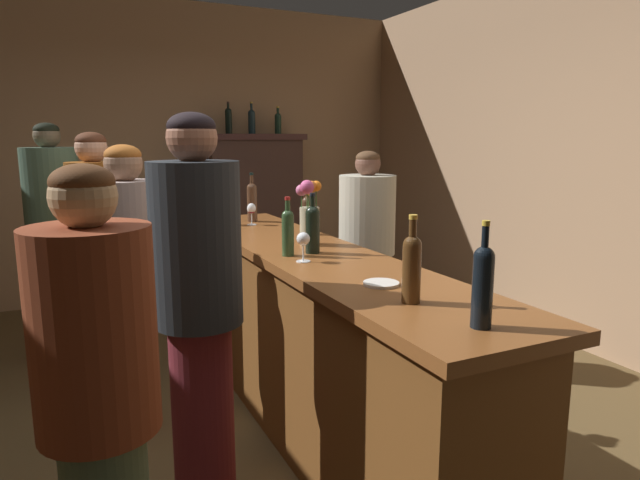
{
  "coord_description": "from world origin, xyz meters",
  "views": [
    {
      "loc": [
        -0.86,
        -2.56,
        1.6
      ],
      "look_at": [
        0.39,
        0.06,
        1.07
      ],
      "focal_mm": 31.1,
      "sensor_mm": 36.0,
      "label": 1
    }
  ],
  "objects_px": {
    "wine_bottle_syrah": "(412,265)",
    "patron_by_cabinet": "(100,415)",
    "wine_glass_front": "(303,241)",
    "cheese_plate": "(381,283)",
    "patron_in_navy": "(199,307)",
    "wine_bottle_malbec": "(252,200)",
    "wine_glass_rear": "(252,210)",
    "bar_counter": "(312,341)",
    "display_bottle_left": "(228,119)",
    "patron_near_entrance": "(98,247)",
    "patron_redhead": "(131,277)",
    "flower_arrangement": "(309,212)",
    "patron_in_grey": "(55,234)",
    "wine_glass_mid": "(229,211)",
    "wine_bottle_merlot": "(288,230)",
    "display_cabinet": "(255,210)",
    "wine_bottle_riesling": "(308,213)",
    "display_bottle_midleft": "(252,120)",
    "wine_bottle_pinot": "(313,227)",
    "display_bottle_center": "(278,122)",
    "bartender": "(366,249)",
    "wine_bottle_rose": "(483,283)"
  },
  "relations": [
    {
      "from": "display_cabinet",
      "to": "cheese_plate",
      "type": "distance_m",
      "value": 3.75
    },
    {
      "from": "display_bottle_left",
      "to": "patron_near_entrance",
      "type": "distance_m",
      "value": 2.42
    },
    {
      "from": "patron_redhead",
      "to": "wine_bottle_merlot",
      "type": "bearing_deg",
      "value": -1.37
    },
    {
      "from": "display_cabinet",
      "to": "display_bottle_center",
      "type": "height_order",
      "value": "display_bottle_center"
    },
    {
      "from": "display_bottle_midleft",
      "to": "display_bottle_center",
      "type": "height_order",
      "value": "display_bottle_midleft"
    },
    {
      "from": "wine_bottle_syrah",
      "to": "patron_by_cabinet",
      "type": "bearing_deg",
      "value": -176.98
    },
    {
      "from": "display_cabinet",
      "to": "display_bottle_midleft",
      "type": "xyz_separation_m",
      "value": [
        -0.01,
        -0.0,
        0.92
      ]
    },
    {
      "from": "wine_bottle_riesling",
      "to": "patron_in_navy",
      "type": "bearing_deg",
      "value": -133.66
    },
    {
      "from": "wine_bottle_riesling",
      "to": "patron_near_entrance",
      "type": "distance_m",
      "value": 1.38
    },
    {
      "from": "wine_bottle_pinot",
      "to": "wine_bottle_syrah",
      "type": "bearing_deg",
      "value": -92.9
    },
    {
      "from": "bar_counter",
      "to": "patron_by_cabinet",
      "type": "xyz_separation_m",
      "value": [
        -1.13,
        -1.06,
        0.33
      ]
    },
    {
      "from": "wine_glass_mid",
      "to": "patron_redhead",
      "type": "bearing_deg",
      "value": -138.51
    },
    {
      "from": "wine_bottle_merlot",
      "to": "display_cabinet",
      "type": "bearing_deg",
      "value": 74.22
    },
    {
      "from": "wine_bottle_riesling",
      "to": "wine_bottle_pinot",
      "type": "relative_size",
      "value": 0.94
    },
    {
      "from": "display_bottle_left",
      "to": "patron_near_entrance",
      "type": "xyz_separation_m",
      "value": [
        -1.41,
        -1.77,
        -0.88
      ]
    },
    {
      "from": "patron_in_navy",
      "to": "wine_bottle_malbec",
      "type": "bearing_deg",
      "value": 45.97
    },
    {
      "from": "bar_counter",
      "to": "wine_bottle_rose",
      "type": "distance_m",
      "value": 1.48
    },
    {
      "from": "wine_glass_mid",
      "to": "cheese_plate",
      "type": "xyz_separation_m",
      "value": [
        0.11,
        -1.8,
        -0.09
      ]
    },
    {
      "from": "wine_bottle_malbec",
      "to": "wine_bottle_riesling",
      "type": "distance_m",
      "value": 0.67
    },
    {
      "from": "patron_in_navy",
      "to": "bartender",
      "type": "relative_size",
      "value": 1.12
    },
    {
      "from": "display_bottle_midleft",
      "to": "display_bottle_center",
      "type": "xyz_separation_m",
      "value": [
        0.29,
        0.0,
        -0.01
      ]
    },
    {
      "from": "wine_bottle_riesling",
      "to": "patron_in_navy",
      "type": "height_order",
      "value": "patron_in_navy"
    },
    {
      "from": "patron_in_navy",
      "to": "wine_bottle_rose",
      "type": "bearing_deg",
      "value": -69.25
    },
    {
      "from": "wine_bottle_syrah",
      "to": "bar_counter",
      "type": "bearing_deg",
      "value": 86.22
    },
    {
      "from": "wine_bottle_merlot",
      "to": "patron_near_entrance",
      "type": "bearing_deg",
      "value": 123.86
    },
    {
      "from": "wine_bottle_merlot",
      "to": "bartender",
      "type": "relative_size",
      "value": 0.2
    },
    {
      "from": "flower_arrangement",
      "to": "patron_in_grey",
      "type": "height_order",
      "value": "patron_in_grey"
    },
    {
      "from": "display_cabinet",
      "to": "display_bottle_left",
      "type": "distance_m",
      "value": 0.96
    },
    {
      "from": "display_cabinet",
      "to": "flower_arrangement",
      "type": "relative_size",
      "value": 4.52
    },
    {
      "from": "cheese_plate",
      "to": "wine_bottle_syrah",
      "type": "bearing_deg",
      "value": -97.31
    },
    {
      "from": "wine_bottle_malbec",
      "to": "display_cabinet",
      "type": "bearing_deg",
      "value": 70.65
    },
    {
      "from": "wine_glass_front",
      "to": "display_bottle_midleft",
      "type": "bearing_deg",
      "value": 75.46
    },
    {
      "from": "patron_near_entrance",
      "to": "bartender",
      "type": "distance_m",
      "value": 1.8
    },
    {
      "from": "wine_glass_front",
      "to": "cheese_plate",
      "type": "bearing_deg",
      "value": -78.03
    },
    {
      "from": "cheese_plate",
      "to": "flower_arrangement",
      "type": "bearing_deg",
      "value": 84.11
    },
    {
      "from": "display_cabinet",
      "to": "wine_bottle_rose",
      "type": "bearing_deg",
      "value": -99.46
    },
    {
      "from": "wine_bottle_malbec",
      "to": "patron_near_entrance",
      "type": "relative_size",
      "value": 0.21
    },
    {
      "from": "display_cabinet",
      "to": "wine_bottle_riesling",
      "type": "xyz_separation_m",
      "value": [
        -0.49,
        -2.45,
        0.29
      ]
    },
    {
      "from": "bar_counter",
      "to": "display_bottle_midleft",
      "type": "distance_m",
      "value": 3.26
    },
    {
      "from": "bar_counter",
      "to": "display_bottle_midleft",
      "type": "bearing_deg",
      "value": 77.08
    },
    {
      "from": "bar_counter",
      "to": "wine_bottle_merlot",
      "type": "distance_m",
      "value": 0.66
    },
    {
      "from": "bar_counter",
      "to": "patron_in_navy",
      "type": "distance_m",
      "value": 0.96
    },
    {
      "from": "wine_glass_rear",
      "to": "patron_in_navy",
      "type": "xyz_separation_m",
      "value": [
        -0.72,
        -1.46,
        -0.18
      ]
    },
    {
      "from": "wine_bottle_merlot",
      "to": "wine_bottle_pinot",
      "type": "distance_m",
      "value": 0.14
    },
    {
      "from": "display_bottle_left",
      "to": "wine_glass_front",
      "type": "bearing_deg",
      "value": -100.3
    },
    {
      "from": "bar_counter",
      "to": "display_cabinet",
      "type": "bearing_deg",
      "value": 76.81
    },
    {
      "from": "patron_redhead",
      "to": "bar_counter",
      "type": "bearing_deg",
      "value": 6.9
    },
    {
      "from": "patron_in_navy",
      "to": "flower_arrangement",
      "type": "bearing_deg",
      "value": 20.92
    },
    {
      "from": "wine_bottle_syrah",
      "to": "patron_redhead",
      "type": "height_order",
      "value": "patron_redhead"
    },
    {
      "from": "wine_bottle_pinot",
      "to": "flower_arrangement",
      "type": "height_order",
      "value": "flower_arrangement"
    }
  ]
}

